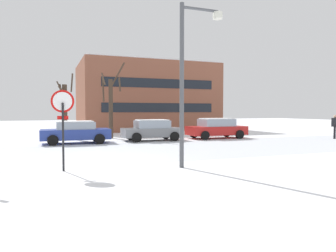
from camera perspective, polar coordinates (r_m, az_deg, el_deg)
The scene contains 11 objects.
ground_plane at distance 12.90m, azimuth -11.07°, elevation -6.45°, with size 120.00×120.00×0.00m, color white.
road_surface at distance 15.87m, azimuth -12.97°, elevation -4.74°, with size 80.00×8.09×0.00m.
stop_sign at distance 11.12m, azimuth -18.61°, elevation 2.01°, with size 0.76×0.19×2.76m.
street_lamp at distance 11.52m, azimuth 3.88°, elevation 10.39°, with size 1.71×0.36×5.89m.
parked_car_blue at distance 20.66m, azimuth -16.45°, elevation -1.03°, with size 4.22×2.20×1.42m.
parked_car_gray at distance 21.70m, azimuth -2.93°, elevation -0.72°, with size 4.11×2.06×1.46m.
parked_car_red at distance 23.80m, azimuth 8.80°, elevation -0.38°, with size 4.42×2.16×1.51m.
pedestrian_crossing at distance 26.25m, azimuth 28.09°, elevation 0.19°, with size 0.50×0.46×1.76m.
tree_far_left at distance 23.94m, azimuth -10.32°, elevation 4.12°, with size 1.73×1.94×5.70m.
tree_far_right at distance 24.84m, azimuth -18.26°, elevation 3.03°, with size 1.20×1.19×4.85m.
building_far_right at distance 35.72m, azimuth -4.21°, elevation 5.26°, with size 14.30×10.20×7.24m.
Camera 1 is at (-2.17, -12.55, 2.05)m, focal length 33.50 mm.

